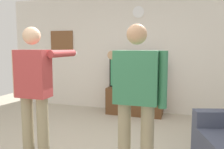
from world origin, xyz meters
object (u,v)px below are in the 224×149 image
object	(u,v)px
framed_picture	(62,40)
person_standing_nearer_couch	(136,95)
person_standing_nearer_lamp	(35,90)
wall_clock	(138,12)
television	(135,73)
tv_stand	(135,101)

from	to	relation	value
framed_picture	person_standing_nearer_couch	xyz separation A→B (m)	(2.54, -2.96, -0.67)
person_standing_nearer_lamp	wall_clock	bearing A→B (deg)	77.04
person_standing_nearer_lamp	framed_picture	bearing A→B (deg)	113.47
television	wall_clock	world-z (taller)	wall_clock
tv_stand	framed_picture	xyz separation A→B (m)	(-1.96, 0.30, 1.37)
television	framed_picture	world-z (taller)	framed_picture
television	person_standing_nearer_couch	world-z (taller)	person_standing_nearer_couch
tv_stand	wall_clock	size ratio (longest dim) A/B	4.77
tv_stand	person_standing_nearer_couch	world-z (taller)	person_standing_nearer_couch
wall_clock	framed_picture	distance (m)	2.05
framed_picture	person_standing_nearer_couch	world-z (taller)	framed_picture
person_standing_nearer_couch	framed_picture	bearing A→B (deg)	130.65
wall_clock	framed_picture	xyz separation A→B (m)	(-1.96, 0.00, -0.62)
framed_picture	tv_stand	bearing A→B (deg)	-8.57
television	wall_clock	size ratio (longest dim) A/B	4.65
tv_stand	framed_picture	size ratio (longest dim) A/B	1.99
television	framed_picture	xyz separation A→B (m)	(-1.96, 0.25, 0.74)
wall_clock	person_standing_nearer_couch	xyz separation A→B (m)	(0.58, -2.96, -1.29)
television	wall_clock	distance (m)	1.38
tv_stand	wall_clock	world-z (taller)	wall_clock
television	person_standing_nearer_couch	bearing A→B (deg)	-77.84
framed_picture	person_standing_nearer_lamp	distance (m)	3.29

